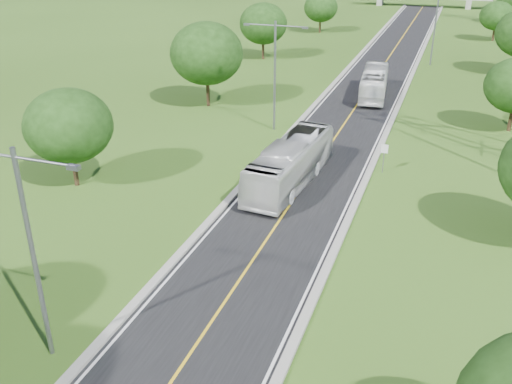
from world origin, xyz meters
The scene contains 15 objects.
ground centered at (0.00, 60.00, 0.00)m, with size 260.00×260.00×0.00m, color #2D4B15.
road centered at (0.00, 66.00, 0.03)m, with size 8.00×150.00×0.06m, color black.
curb_left centered at (-4.25, 66.00, 0.11)m, with size 0.50×150.00×0.22m, color gray.
curb_right centered at (4.25, 66.00, 0.11)m, with size 0.50×150.00×0.22m, color gray.
speed_limit_sign centered at (5.20, 37.98, 1.60)m, with size 0.55×0.09×2.40m.
streetlight_near_left centered at (-6.00, 12.00, 5.94)m, with size 5.90×0.25×10.00m.
streetlight_mid_left centered at (-6.00, 45.00, 5.94)m, with size 5.90×0.25×10.00m.
streetlight_far_right centered at (6.00, 78.00, 5.94)m, with size 5.90×0.25×10.00m.
tree_lb centered at (-16.00, 28.00, 4.64)m, with size 6.30×6.30×7.33m.
tree_lc centered at (-15.00, 50.00, 5.58)m, with size 7.56×7.56×8.79m.
tree_ld centered at (-17.00, 74.00, 4.95)m, with size 6.72×6.72×7.82m.
tree_le centered at (-14.50, 98.00, 4.33)m, with size 5.88×5.88×6.84m.
tree_re centered at (14.50, 100.00, 4.02)m, with size 5.46×5.46×6.35m.
bus_outbound centered at (1.10, 59.31, 1.60)m, with size 2.59×11.09×3.09m, color white.
bus_inbound centered at (-0.99, 33.35, 1.74)m, with size 2.82×12.04×3.35m, color silver.
Camera 1 is at (9.57, -4.08, 17.74)m, focal length 40.00 mm.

